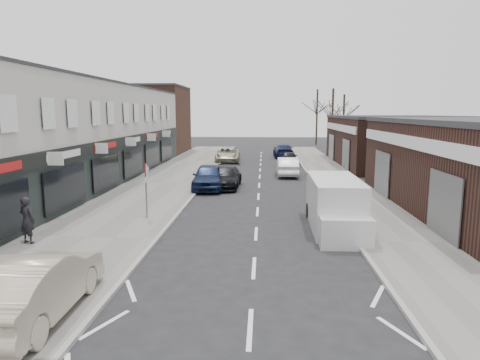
# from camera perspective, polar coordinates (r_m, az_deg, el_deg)

# --- Properties ---
(pavement_left) EXTENTS (5.50, 64.00, 0.12)m
(pavement_left) POSITION_cam_1_polar(r_m,az_deg,el_deg) (30.66, -10.15, -0.47)
(pavement_left) COLOR slate
(pavement_left) RESTS_ON ground
(pavement_right) EXTENTS (3.50, 64.00, 0.12)m
(pavement_right) POSITION_cam_1_polar(r_m,az_deg,el_deg) (30.34, 13.49, -0.68)
(pavement_right) COLOR slate
(pavement_right) RESTS_ON ground
(shop_terrace_left) EXTENTS (8.00, 41.00, 7.10)m
(shop_terrace_left) POSITION_cam_1_polar(r_m,az_deg,el_deg) (30.28, -24.04, 5.42)
(shop_terrace_left) COLOR beige
(shop_terrace_left) RESTS_ON ground
(brick_block_far) EXTENTS (8.00, 10.00, 8.00)m
(brick_block_far) POSITION_cam_1_polar(r_m,az_deg,el_deg) (54.21, -11.68, 7.76)
(brick_block_far) COLOR #4C2C20
(brick_block_far) RESTS_ON ground
(right_unit_far) EXTENTS (10.00, 16.00, 4.50)m
(right_unit_far) POSITION_cam_1_polar(r_m,az_deg,el_deg) (43.28, 19.62, 4.81)
(right_unit_far) COLOR #351D18
(right_unit_far) RESTS_ON ground
(tree_far_a) EXTENTS (3.60, 3.60, 8.00)m
(tree_far_a) POSITION_cam_1_polar(r_m,az_deg,el_deg) (56.33, 12.07, 3.71)
(tree_far_a) COLOR #382D26
(tree_far_a) RESTS_ON ground
(tree_far_b) EXTENTS (3.60, 3.60, 7.50)m
(tree_far_b) POSITION_cam_1_polar(r_m,az_deg,el_deg) (62.64, 13.50, 4.18)
(tree_far_b) COLOR #382D26
(tree_far_b) RESTS_ON ground
(tree_far_c) EXTENTS (3.60, 3.60, 8.50)m
(tree_far_c) POSITION_cam_1_polar(r_m,az_deg,el_deg) (68.11, 10.11, 4.66)
(tree_far_c) COLOR #382D26
(tree_far_c) RESTS_ON ground
(warning_sign) EXTENTS (0.12, 0.80, 2.70)m
(warning_sign) POSITION_cam_1_polar(r_m,az_deg,el_deg) (20.37, -12.37, 0.77)
(warning_sign) COLOR slate
(warning_sign) RESTS_ON pavement_left
(white_van) EXTENTS (2.07, 5.72, 2.22)m
(white_van) POSITION_cam_1_polar(r_m,az_deg,el_deg) (19.00, 12.55, -3.35)
(white_van) COLOR silver
(white_van) RESTS_ON ground
(sedan_on_pavement) EXTENTS (1.78, 4.83, 1.58)m
(sedan_on_pavement) POSITION_cam_1_polar(r_m,az_deg,el_deg) (11.74, -25.58, -12.58)
(sedan_on_pavement) COLOR #B9AA94
(sedan_on_pavement) RESTS_ON pavement_left
(pedestrian) EXTENTS (0.76, 0.61, 1.81)m
(pedestrian) POSITION_cam_1_polar(r_m,az_deg,el_deg) (18.12, -26.52, -4.79)
(pedestrian) COLOR black
(pedestrian) RESTS_ON pavement_left
(parked_car_left_a) EXTENTS (2.17, 4.94, 1.65)m
(parked_car_left_a) POSITION_cam_1_polar(r_m,az_deg,el_deg) (28.36, -4.22, 0.45)
(parked_car_left_a) COLOR #121D3A
(parked_car_left_a) RESTS_ON ground
(parked_car_left_b) EXTENTS (2.09, 4.84, 1.39)m
(parked_car_left_b) POSITION_cam_1_polar(r_m,az_deg,el_deg) (28.90, -1.95, 0.36)
(parked_car_left_b) COLOR black
(parked_car_left_b) RESTS_ON ground
(parked_car_left_c) EXTENTS (2.57, 5.26, 1.44)m
(parked_car_left_c) POSITION_cam_1_polar(r_m,az_deg,el_deg) (43.97, -1.67, 3.39)
(parked_car_left_c) COLOR #AAA388
(parked_car_left_c) RESTS_ON ground
(parked_car_right_a) EXTENTS (1.58, 4.53, 1.49)m
(parked_car_right_a) POSITION_cam_1_polar(r_m,az_deg,el_deg) (34.40, 6.33, 1.80)
(parked_car_right_a) COLOR silver
(parked_car_right_a) RESTS_ON ground
(parked_car_right_b) EXTENTS (1.75, 3.90, 1.30)m
(parked_car_right_b) POSITION_cam_1_polar(r_m,az_deg,el_deg) (41.95, 6.57, 2.97)
(parked_car_right_b) COLOR black
(parked_car_right_b) RESTS_ON ground
(parked_car_right_c) EXTENTS (2.27, 5.22, 1.50)m
(parked_car_right_c) POSITION_cam_1_polar(r_m,az_deg,el_deg) (48.21, 5.80, 3.88)
(parked_car_right_c) COLOR #121739
(parked_car_right_c) RESTS_ON ground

